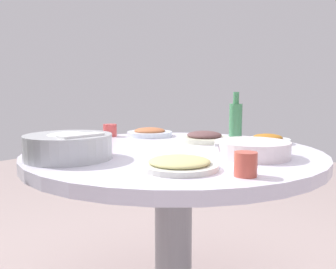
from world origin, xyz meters
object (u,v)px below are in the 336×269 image
object	(u,v)px
soup_bowl	(252,149)
dish_noodles	(179,164)
tea_cup_far	(246,164)
dish_tofu_braise	(150,133)
dish_eggplant	(204,137)
dish_stirfry	(268,139)
rice_bowl	(69,146)
tea_cup_near	(110,130)
dish_shrimp	(76,140)
green_bottle	(235,119)
round_dining_table	(173,181)

from	to	relation	value
soup_bowl	dish_noodles	world-z (taller)	soup_bowl
tea_cup_far	dish_tofu_braise	bearing A→B (deg)	149.06
dish_eggplant	tea_cup_far	world-z (taller)	tea_cup_far
soup_bowl	dish_tofu_braise	bearing A→B (deg)	163.43
dish_tofu_braise	dish_stirfry	bearing A→B (deg)	14.89
rice_bowl	soup_bowl	xyz separation A→B (m)	(0.48, 0.44, -0.02)
tea_cup_far	tea_cup_near	bearing A→B (deg)	160.50
rice_bowl	dish_eggplant	xyz separation A→B (m)	(0.13, 0.66, -0.03)
dish_shrimp	tea_cup_far	distance (m)	0.86
dish_noodles	dish_shrimp	bearing A→B (deg)	171.36
dish_shrimp	green_bottle	bearing A→B (deg)	58.72
dish_shrimp	dish_stirfry	distance (m)	0.87
dish_shrimp	tea_cup_far	size ratio (longest dim) A/B	3.65
dish_tofu_braise	dish_eggplant	bearing A→B (deg)	2.79
round_dining_table	dish_stirfry	distance (m)	0.49
dish_eggplant	dish_stirfry	bearing A→B (deg)	28.98
round_dining_table	tea_cup_near	size ratio (longest dim) A/B	16.46
green_bottle	tea_cup_near	distance (m)	0.66
round_dining_table	green_bottle	world-z (taller)	green_bottle
dish_tofu_braise	round_dining_table	bearing A→B (deg)	-34.82
green_bottle	tea_cup_far	distance (m)	0.87
round_dining_table	rice_bowl	size ratio (longest dim) A/B	3.90
rice_bowl	tea_cup_near	distance (m)	0.62
rice_bowl	dish_tofu_braise	size ratio (longest dim) A/B	1.26
round_dining_table	rice_bowl	distance (m)	0.46
tea_cup_near	rice_bowl	bearing A→B (deg)	-54.30
rice_bowl	dish_tofu_braise	xyz separation A→B (m)	(-0.20, 0.64, -0.03)
tea_cup_near	tea_cup_far	distance (m)	1.01
dish_tofu_braise	green_bottle	size ratio (longest dim) A/B	1.02
dish_stirfry	soup_bowl	bearing A→B (deg)	-75.20
round_dining_table	tea_cup_near	xyz separation A→B (m)	(-0.52, 0.11, 0.16)
dish_eggplant	dish_shrimp	xyz separation A→B (m)	(-0.40, -0.44, -0.00)
rice_bowl	dish_stirfry	size ratio (longest dim) A/B	1.48
dish_eggplant	dish_noodles	xyz separation A→B (m)	(0.26, -0.54, -0.00)
dish_eggplant	tea_cup_near	world-z (taller)	tea_cup_near
dish_noodles	round_dining_table	bearing A→B (deg)	131.29
dish_eggplant	dish_stirfry	world-z (taller)	dish_eggplant
dish_noodles	dish_stirfry	bearing A→B (deg)	90.82
rice_bowl	dish_tofu_braise	distance (m)	0.67
dish_eggplant	dish_stirfry	size ratio (longest dim) A/B	1.21
round_dining_table	green_bottle	bearing A→B (deg)	90.42
round_dining_table	dish_eggplant	xyz separation A→B (m)	(-0.03, 0.27, 0.15)
round_dining_table	dish_tofu_braise	distance (m)	0.47
dish_eggplant	dish_noodles	distance (m)	0.60
dish_noodles	tea_cup_near	xyz separation A→B (m)	(-0.75, 0.38, 0.02)
dish_tofu_braise	dish_shrimp	xyz separation A→B (m)	(-0.06, -0.42, 0.00)
dish_tofu_braise	dish_noodles	size ratio (longest dim) A/B	1.00
rice_bowl	soup_bowl	distance (m)	0.65
rice_bowl	dish_eggplant	size ratio (longest dim) A/B	1.22
soup_bowl	dish_tofu_braise	size ratio (longest dim) A/B	1.12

